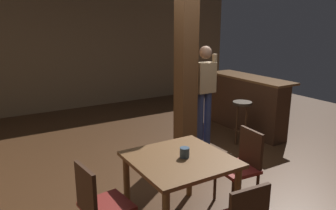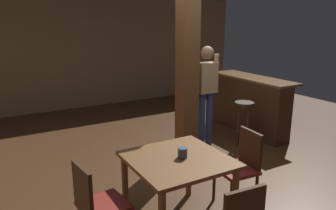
# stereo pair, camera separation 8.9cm
# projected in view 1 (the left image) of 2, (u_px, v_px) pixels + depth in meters

# --- Properties ---
(ground_plane) EXTENTS (10.80, 10.80, 0.00)m
(ground_plane) POSITION_uv_depth(u_px,v_px,m) (201.00, 173.00, 4.70)
(ground_plane) COLOR #422816
(wall_back) EXTENTS (8.00, 0.10, 2.80)m
(wall_back) POSITION_uv_depth(u_px,v_px,m) (93.00, 50.00, 8.06)
(wall_back) COLOR #756047
(wall_back) RESTS_ON ground_plane
(pillar) EXTENTS (0.28, 0.28, 2.80)m
(pillar) POSITION_uv_depth(u_px,v_px,m) (186.00, 68.00, 5.15)
(pillar) COLOR brown
(pillar) RESTS_ON ground_plane
(dining_table) EXTENTS (0.98, 0.98, 0.76)m
(dining_table) POSITION_uv_depth(u_px,v_px,m) (180.00, 169.00, 3.40)
(dining_table) COLOR brown
(dining_table) RESTS_ON ground_plane
(chair_west) EXTENTS (0.47, 0.47, 0.89)m
(chair_west) POSITION_uv_depth(u_px,v_px,m) (99.00, 203.00, 3.00)
(chair_west) COLOR maroon
(chair_west) RESTS_ON ground_plane
(chair_east) EXTENTS (0.46, 0.46, 0.89)m
(chair_east) POSITION_uv_depth(u_px,v_px,m) (242.00, 163.00, 3.83)
(chair_east) COLOR maroon
(chair_east) RESTS_ON ground_plane
(napkin_cup) EXTENTS (0.10, 0.10, 0.11)m
(napkin_cup) POSITION_uv_depth(u_px,v_px,m) (185.00, 152.00, 3.36)
(napkin_cup) COLOR #33475B
(napkin_cup) RESTS_ON dining_table
(standing_person) EXTENTS (0.47, 0.21, 1.72)m
(standing_person) POSITION_uv_depth(u_px,v_px,m) (205.00, 89.00, 5.47)
(standing_person) COLOR tan
(standing_person) RESTS_ON ground_plane
(bar_counter) EXTENTS (0.56, 1.84, 1.06)m
(bar_counter) POSITION_uv_depth(u_px,v_px,m) (245.00, 104.00, 6.39)
(bar_counter) COLOR brown
(bar_counter) RESTS_ON ground_plane
(bar_stool_near) EXTENTS (0.33, 0.33, 0.77)m
(bar_stool_near) POSITION_uv_depth(u_px,v_px,m) (242.00, 113.00, 5.66)
(bar_stool_near) COLOR #2D2319
(bar_stool_near) RESTS_ON ground_plane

